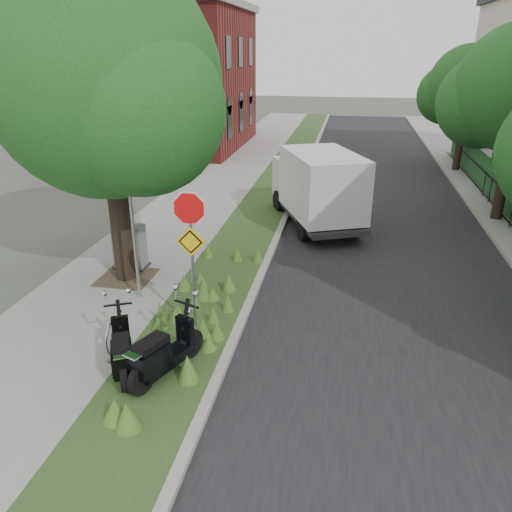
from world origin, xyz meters
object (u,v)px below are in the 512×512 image
(box_truck, at_px, (317,185))
(utility_cabinet, at_px, (130,247))
(sign_assembly, at_px, (191,234))
(scooter_near, at_px, (123,357))
(scooter_far, at_px, (159,358))

(box_truck, distance_m, utility_cabinet, 6.86)
(sign_assembly, bearing_deg, box_truck, 75.32)
(scooter_near, height_order, utility_cabinet, utility_cabinet)
(box_truck, xyz_separation_m, utility_cabinet, (-4.79, -4.86, -0.77))
(scooter_near, relative_size, utility_cabinet, 1.37)
(box_truck, bearing_deg, utility_cabinet, -134.61)
(scooter_near, bearing_deg, box_truck, 73.53)
(sign_assembly, relative_size, utility_cabinet, 2.64)
(sign_assembly, distance_m, scooter_near, 2.71)
(sign_assembly, xyz_separation_m, scooter_far, (-0.11, -1.84, -1.76))
(scooter_far, height_order, box_truck, box_truck)
(sign_assembly, height_order, utility_cabinet, sign_assembly)
(scooter_near, bearing_deg, utility_cabinet, 112.08)
(sign_assembly, xyz_separation_m, utility_cabinet, (-2.75, 2.92, -1.62))
(utility_cabinet, bearing_deg, scooter_near, -67.92)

